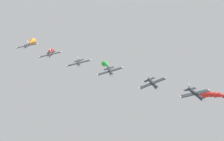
{
  "coord_description": "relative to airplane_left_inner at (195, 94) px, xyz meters",
  "views": [
    {
      "loc": [
        10.2,
        85.82,
        110.63
      ],
      "look_at": [
        0.0,
        0.0,
        87.64
      ],
      "focal_mm": 39.94,
      "sensor_mm": 36.0,
      "label": 1
    }
  ],
  "objects": [
    {
      "name": "smoke_trail_lead",
      "position": [
        -10.57,
        -9.66,
        -4.45
      ],
      "size": [
        3.59,
        18.41,
        6.11
      ],
      "color": "red"
    },
    {
      "name": "airplane_left_inner",
      "position": [
        0.0,
        0.0,
        0.0
      ],
      "size": [
        9.45,
        10.35,
        2.93
      ],
      "rotation": [
        0.0,
        0.19,
        0.0
      ],
      "color": "#23282D"
    },
    {
      "name": "airplane_right_inner",
      "position": [
        11.29,
        -7.76,
        1.26
      ],
      "size": [
        9.07,
        10.35,
        3.73
      ],
      "rotation": [
        0.0,
        0.36,
        0.0
      ],
      "color": "#23282D"
    },
    {
      "name": "airplane_left_outer",
      "position": [
        24.36,
        -17.19,
        3.3
      ],
      "size": [
        9.33,
        10.35,
        3.22
      ],
      "rotation": [
        0.0,
        0.26,
        0.0
      ],
      "color": "#23282D"
    },
    {
      "name": "smoke_trail_left_outer",
      "position": [
        24.34,
        -38.07,
        1.2
      ],
      "size": [
        2.61,
        19.79,
        4.91
      ],
      "color": "green"
    },
    {
      "name": "airplane_right_outer",
      "position": [
        35.52,
        -25.86,
        4.63
      ],
      "size": [
        9.4,
        10.35,
        3.06
      ],
      "rotation": [
        0.0,
        0.22,
        0.0
      ],
      "color": "#23282D"
    },
    {
      "name": "airplane_trailing",
      "position": [
        47.36,
        -35.13,
        6.41
      ],
      "size": [
        9.41,
        10.35,
        3.04
      ],
      "rotation": [
        0.0,
        0.22,
        0.0
      ],
      "color": "#23282D"
    },
    {
      "name": "smoke_trail_trailing",
      "position": [
        49.73,
        -57.52,
        3.27
      ],
      "size": [
        5.63,
        22.18,
        6.78
      ],
      "color": "red"
    },
    {
      "name": "airplane_high_slot",
      "position": [
        58.42,
        -44.29,
        8.79
      ],
      "size": [
        9.46,
        10.35,
        2.93
      ],
      "rotation": [
        0.0,
        0.19,
        0.0
      ],
      "color": "#23282D"
    },
    {
      "name": "smoke_trail_high_slot",
      "position": [
        60.84,
        -72.33,
        6.74
      ],
      "size": [
        6.11,
        29.48,
        5.57
      ],
      "color": "orange"
    }
  ]
}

